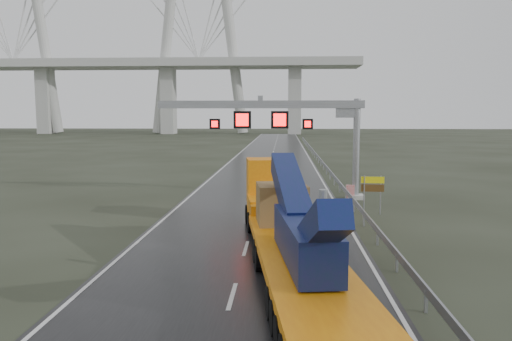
# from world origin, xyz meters

# --- Properties ---
(ground) EXTENTS (400.00, 400.00, 0.00)m
(ground) POSITION_xyz_m (0.00, 0.00, 0.00)
(ground) COLOR #282B1E
(ground) RESTS_ON ground
(road) EXTENTS (11.00, 200.00, 0.02)m
(road) POSITION_xyz_m (0.00, 40.00, 0.01)
(road) COLOR black
(road) RESTS_ON ground
(guardrail) EXTENTS (0.20, 140.00, 1.40)m
(guardrail) POSITION_xyz_m (6.10, 30.00, 0.70)
(guardrail) COLOR gray
(guardrail) RESTS_ON ground
(sign_gantry) EXTENTS (14.90, 1.20, 7.42)m
(sign_gantry) POSITION_xyz_m (2.10, 17.99, 5.61)
(sign_gantry) COLOR beige
(sign_gantry) RESTS_ON ground
(heavy_haul_truck) EXTENTS (5.07, 18.89, 4.40)m
(heavy_haul_truck) POSITION_xyz_m (1.78, 2.92, 1.70)
(heavy_haul_truck) COLOR orange
(heavy_haul_truck) RESTS_ON ground
(exit_sign_pair) EXTENTS (1.39, 0.13, 2.38)m
(exit_sign_pair) POSITION_xyz_m (7.10, 12.27, 1.66)
(exit_sign_pair) COLOR gray
(exit_sign_pair) RESTS_ON ground
(striped_barrier) EXTENTS (0.63, 0.38, 1.03)m
(striped_barrier) POSITION_xyz_m (6.50, 17.77, 0.52)
(striped_barrier) COLOR red
(striped_barrier) RESTS_ON ground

